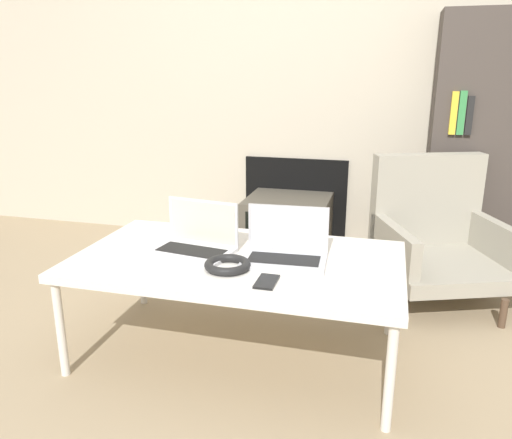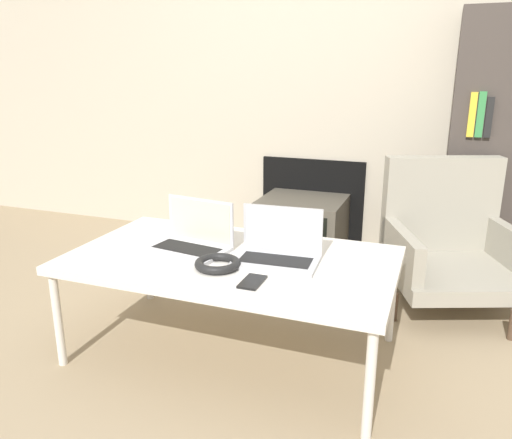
% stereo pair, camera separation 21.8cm
% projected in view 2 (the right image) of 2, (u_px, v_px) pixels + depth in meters
% --- Properties ---
extents(ground_plane, '(14.00, 14.00, 0.00)m').
position_uv_depth(ground_plane, '(205.00, 387.00, 1.99)').
color(ground_plane, '#998466').
extents(wall_back, '(7.00, 0.08, 2.60)m').
position_uv_depth(wall_back, '(325.00, 60.00, 3.34)').
color(wall_back, '#B7AD99').
rests_on(wall_back, ground_plane).
extents(table, '(1.37, 0.78, 0.46)m').
position_uv_depth(table, '(231.00, 263.00, 2.13)').
color(table, silver).
rests_on(table, ground_plane).
extents(laptop_left, '(0.37, 0.27, 0.22)m').
position_uv_depth(laptop_left, '(192.00, 239.00, 2.19)').
color(laptop_left, silver).
rests_on(laptop_left, table).
extents(laptop_right, '(0.36, 0.25, 0.22)m').
position_uv_depth(laptop_right, '(278.00, 250.00, 2.06)').
color(laptop_right, '#B2B2B7').
rests_on(laptop_right, table).
extents(headphones, '(0.19, 0.19, 0.03)m').
position_uv_depth(headphones, '(217.00, 264.00, 1.99)').
color(headphones, black).
rests_on(headphones, table).
extents(phone, '(0.07, 0.13, 0.01)m').
position_uv_depth(phone, '(252.00, 282.00, 1.85)').
color(phone, black).
rests_on(phone, table).
extents(tv, '(0.55, 0.51, 0.40)m').
position_uv_depth(tv, '(302.00, 227.00, 3.39)').
color(tv, '#4C473D').
rests_on(tv, ground_plane).
extents(armchair, '(0.83, 0.84, 0.76)m').
position_uv_depth(armchair, '(448.00, 239.00, 2.70)').
color(armchair, gray).
rests_on(armchair, ground_plane).
extents(bookshelf, '(0.70, 0.32, 1.56)m').
position_uv_depth(bookshelf, '(512.00, 149.00, 2.91)').
color(bookshelf, '#3F3833').
rests_on(bookshelf, ground_plane).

